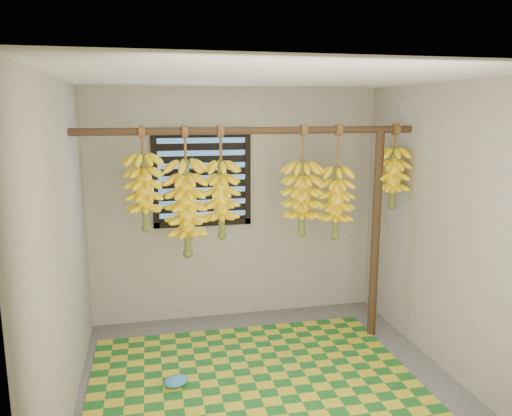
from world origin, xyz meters
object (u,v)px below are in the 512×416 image
object	(u,v)px
plastic_bag	(176,381)
banana_bunch_f	(393,178)
banana_bunch_d	(302,199)
banana_bunch_e	(336,202)
banana_bunch_b	(187,208)
banana_bunch_a	(144,192)
support_post	(376,236)
banana_bunch_c	(221,199)
woven_mat	(255,383)

from	to	relation	value
plastic_bag	banana_bunch_f	distance (m)	2.63
banana_bunch_d	banana_bunch_f	distance (m)	0.90
banana_bunch_e	banana_bunch_b	bearing A→B (deg)	180.00
banana_bunch_b	banana_bunch_e	world-z (taller)	same
banana_bunch_a	support_post	bearing A→B (deg)	-0.00
support_post	banana_bunch_d	xyz separation A→B (m)	(-0.74, 0.00, 0.39)
banana_bunch_a	banana_bunch_d	size ratio (longest dim) A/B	0.88
support_post	banana_bunch_b	world-z (taller)	banana_bunch_b
banana_bunch_b	banana_bunch_c	bearing A→B (deg)	0.00
plastic_bag	banana_bunch_a	size ratio (longest dim) A/B	0.23
support_post	woven_mat	xyz separation A→B (m)	(-1.32, -0.64, -0.99)
woven_mat	banana_bunch_f	xyz separation A→B (m)	(1.47, 0.64, 1.55)
banana_bunch_b	banana_bunch_d	size ratio (longest dim) A/B	1.12
banana_bunch_c	banana_bunch_d	world-z (taller)	same
banana_bunch_d	banana_bunch_e	size ratio (longest dim) A/B	0.96
banana_bunch_b	banana_bunch_d	xyz separation A→B (m)	(1.04, 0.00, 0.04)
banana_bunch_d	banana_bunch_b	bearing A→B (deg)	-180.00
support_post	banana_bunch_a	world-z (taller)	banana_bunch_a
woven_mat	banana_bunch_f	bearing A→B (deg)	23.36
woven_mat	banana_bunch_c	size ratio (longest dim) A/B	2.68
banana_bunch_d	banana_bunch_e	xyz separation A→B (m)	(0.33, -0.00, -0.05)
support_post	banana_bunch_f	size ratio (longest dim) A/B	2.56
woven_mat	banana_bunch_f	world-z (taller)	banana_bunch_f
banana_bunch_a	banana_bunch_b	world-z (taller)	same
plastic_bag	banana_bunch_f	xyz separation A→B (m)	(2.09, 0.55, 1.50)
plastic_bag	banana_bunch_b	world-z (taller)	banana_bunch_b
banana_bunch_b	banana_bunch_d	world-z (taller)	same
banana_bunch_e	banana_bunch_a	bearing A→B (deg)	180.00
plastic_bag	banana_bunch_e	bearing A→B (deg)	19.76
banana_bunch_a	banana_bunch_c	bearing A→B (deg)	-0.00
support_post	banana_bunch_c	distance (m)	1.53
banana_bunch_c	banana_bunch_d	size ratio (longest dim) A/B	0.98
banana_bunch_c	banana_bunch_f	xyz separation A→B (m)	(1.62, 0.00, 0.14)
woven_mat	banana_bunch_e	size ratio (longest dim) A/B	2.51
plastic_bag	banana_bunch_c	size ratio (longest dim) A/B	0.21
support_post	plastic_bag	size ratio (longest dim) A/B	9.73
banana_bunch_c	banana_bunch_b	bearing A→B (deg)	180.00
banana_bunch_b	banana_bunch_f	distance (m)	1.94
support_post	woven_mat	world-z (taller)	support_post
plastic_bag	banana_bunch_d	distance (m)	1.88
banana_bunch_c	banana_bunch_d	xyz separation A→B (m)	(0.74, 0.00, -0.02)
banana_bunch_b	banana_bunch_f	size ratio (longest dim) A/B	1.44
plastic_bag	banana_bunch_a	distance (m)	1.56
banana_bunch_d	banana_bunch_a	bearing A→B (deg)	180.00
support_post	banana_bunch_d	world-z (taller)	banana_bunch_d
banana_bunch_d	banana_bunch_f	xyz separation A→B (m)	(0.89, -0.00, 0.17)
support_post	plastic_bag	xyz separation A→B (m)	(-1.94, -0.55, -0.95)
banana_bunch_b	banana_bunch_e	distance (m)	1.36
banana_bunch_c	banana_bunch_f	size ratio (longest dim) A/B	1.25
banana_bunch_b	banana_bunch_e	xyz separation A→B (m)	(1.36, 0.00, -0.00)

